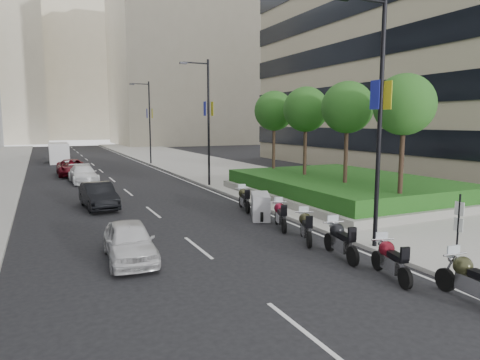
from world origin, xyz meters
TOP-DOWN VIEW (x-y plane):
  - ground at (0.00, 0.00)m, footprint 160.00×160.00m
  - sidewalk_right at (9.00, 30.00)m, footprint 10.00×100.00m
  - lane_edge at (3.70, 30.00)m, footprint 0.12×100.00m
  - lane_centre at (-1.50, 30.00)m, footprint 0.12×100.00m
  - building_cream_right at (22.00, 80.00)m, footprint 28.00×24.00m
  - building_cream_centre at (2.00, 120.00)m, footprint 30.00×24.00m
  - planter at (10.00, 10.00)m, footprint 10.00×14.00m
  - hedge at (10.00, 10.00)m, footprint 9.40×13.40m
  - tree_0 at (8.50, 4.00)m, footprint 2.80×2.80m
  - tree_1 at (8.50, 8.00)m, footprint 2.80×2.80m
  - tree_2 at (8.50, 12.00)m, footprint 2.80×2.80m
  - tree_3 at (8.50, 16.00)m, footprint 2.80×2.80m
  - lamp_post_0 at (4.14, 1.00)m, footprint 2.34×0.45m
  - lamp_post_1 at (4.14, 18.00)m, footprint 2.34×0.45m
  - lamp_post_2 at (4.14, 36.00)m, footprint 2.34×0.45m
  - parking_sign at (4.80, -2.00)m, footprint 0.06×0.32m
  - motorcycle_0 at (3.27, -3.62)m, footprint 0.78×2.33m
  - motorcycle_1 at (2.66, -1.44)m, footprint 0.83×2.15m
  - motorcycle_2 at (2.55, 0.79)m, footprint 0.79×2.33m
  - motorcycle_3 at (2.61, 2.98)m, footprint 1.09×2.06m
  - motorcycle_4 at (2.76, 5.20)m, footprint 0.98×2.15m
  - motorcycle_5 at (2.86, 7.28)m, footprint 1.56×2.17m
  - motorcycle_6 at (3.02, 9.45)m, footprint 0.82×2.24m
  - car_a at (-4.08, 3.59)m, footprint 1.79×3.97m
  - car_b at (-3.92, 13.31)m, footprint 1.76×4.29m
  - car_c at (-3.77, 24.06)m, footprint 2.09×4.71m
  - car_d at (-4.26, 29.32)m, footprint 2.38×5.09m
  - delivery_van at (-4.79, 42.59)m, footprint 2.08×5.43m

SIDE VIEW (x-z plane):
  - ground at x=0.00m, z-range 0.00..0.00m
  - lane_edge at x=3.70m, z-range 0.00..0.01m
  - lane_centre at x=-1.50m, z-range 0.00..0.01m
  - sidewalk_right at x=9.00m, z-range 0.00..0.15m
  - planter at x=10.00m, z-range 0.15..0.55m
  - motorcycle_1 at x=2.66m, z-range 0.04..1.13m
  - motorcycle_3 at x=2.61m, z-range 0.04..1.14m
  - motorcycle_4 at x=2.76m, z-range 0.04..1.15m
  - motorcycle_6 at x=3.02m, z-range 0.04..1.17m
  - motorcycle_5 at x=2.86m, z-range 0.00..1.22m
  - motorcycle_0 at x=3.27m, z-range 0.04..1.20m
  - motorcycle_2 at x=2.55m, z-range 0.04..1.21m
  - car_a at x=-4.08m, z-range 0.00..1.32m
  - car_c at x=-3.77m, z-range 0.00..1.34m
  - car_b at x=-3.92m, z-range 0.00..1.38m
  - car_d at x=-4.26m, z-range 0.00..1.41m
  - hedge at x=10.00m, z-range 0.55..1.35m
  - delivery_van at x=-4.79m, z-range -0.08..2.20m
  - parking_sign at x=4.80m, z-range 0.21..2.71m
  - lamp_post_0 at x=4.14m, z-range 0.57..9.57m
  - lamp_post_1 at x=4.14m, z-range 0.57..9.57m
  - lamp_post_2 at x=4.14m, z-range 0.57..9.57m
  - tree_0 at x=8.50m, z-range 2.27..8.57m
  - tree_1 at x=8.50m, z-range 2.27..8.57m
  - tree_2 at x=8.50m, z-range 2.27..8.57m
  - tree_3 at x=8.50m, z-range 2.27..8.57m
  - building_cream_right at x=22.00m, z-range 0.00..36.00m
  - building_cream_centre at x=2.00m, z-range 0.00..38.00m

